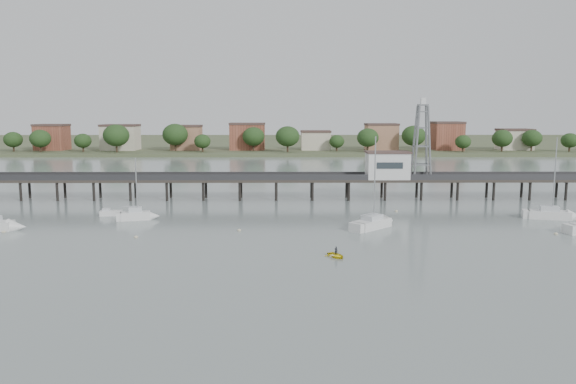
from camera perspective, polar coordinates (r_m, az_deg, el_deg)
name	(u,v)px	position (r m, az deg, el deg)	size (l,w,h in m)	color
ground_plane	(228,304)	(51.04, -6.12, -11.26)	(500.00, 500.00, 0.00)	slate
pier	(258,180)	(108.79, -3.04, 1.25)	(150.00, 5.00, 5.50)	#2D2823
pier_building	(387,165)	(110.20, 10.06, 2.72)	(8.40, 5.40, 5.30)	silver
lattice_tower	(422,142)	(111.24, 13.43, 4.97)	(3.20, 3.20, 15.50)	slate
sailboat_c	(378,223)	(84.04, 9.10, -3.10)	(7.88, 7.83, 14.17)	silver
sailboat_e	(558,215)	(98.65, 25.75, -2.14)	(8.62, 4.56, 13.67)	silver
sailboat_b	(141,216)	(91.47, -14.75, -2.33)	(6.27, 3.20, 10.17)	silver
white_tender	(111,213)	(96.53, -17.59, -2.05)	(3.65, 1.91, 1.36)	silver
yellow_dinghy	(336,257)	(66.56, 4.90, -6.59)	(2.04, 0.59, 2.85)	yellow
dinghy_occupant	(336,257)	(66.56, 4.90, -6.59)	(0.37, 1.02, 0.24)	black
mooring_buoys	(280,232)	(79.32, -0.83, -4.08)	(78.01, 30.46, 0.39)	beige
far_shore	(275,143)	(287.93, -1.34, 5.03)	(500.00, 170.00, 10.40)	#475133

